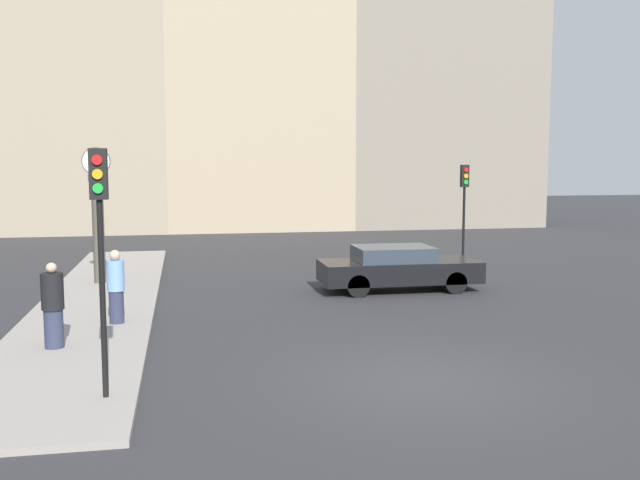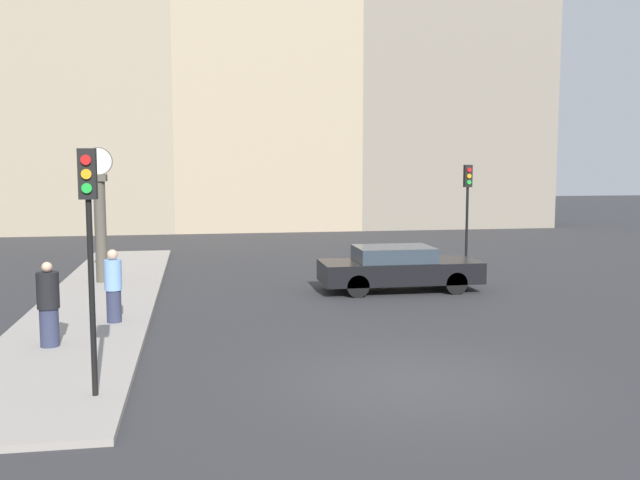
# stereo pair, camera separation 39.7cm
# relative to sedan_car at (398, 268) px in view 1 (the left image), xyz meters

# --- Properties ---
(ground_plane) EXTENTS (120.00, 120.00, 0.00)m
(ground_plane) POSITION_rel_sedan_car_xyz_m (-2.13, -8.30, -0.67)
(ground_plane) COLOR #2D2D30
(sidewalk_corner) EXTENTS (2.95, 20.13, 0.11)m
(sidewalk_corner) POSITION_rel_sedan_car_xyz_m (-8.27, -0.24, -0.61)
(sidewalk_corner) COLOR gray
(sidewalk_corner) RESTS_ON ground_plane
(building_row) EXTENTS (32.32, 5.00, 15.23)m
(building_row) POSITION_rel_sedan_car_xyz_m (-2.22, 19.85, 6.61)
(building_row) COLOR gray
(building_row) RESTS_ON ground_plane
(sedan_car) EXTENTS (4.56, 1.77, 1.29)m
(sedan_car) POSITION_rel_sedan_car_xyz_m (0.00, 0.00, 0.00)
(sedan_car) COLOR black
(sedan_car) RESTS_ON ground_plane
(traffic_light_near) EXTENTS (0.26, 0.24, 3.80)m
(traffic_light_near) POSITION_rel_sedan_car_xyz_m (-7.28, -8.47, 2.17)
(traffic_light_near) COLOR black
(traffic_light_near) RESTS_ON sidewalk_corner
(traffic_light_far) EXTENTS (0.26, 0.24, 3.60)m
(traffic_light_far) POSITION_rel_sedan_car_xyz_m (3.43, 3.53, 1.92)
(traffic_light_far) COLOR black
(traffic_light_far) RESTS_ON ground_plane
(street_clock) EXTENTS (0.83, 0.44, 4.02)m
(street_clock) POSITION_rel_sedan_car_xyz_m (-8.54, 2.35, 1.38)
(street_clock) COLOR #4C473D
(street_clock) RESTS_ON sidewalk_corner
(pedestrian_black_jacket) EXTENTS (0.43, 0.43, 1.67)m
(pedestrian_black_jacket) POSITION_rel_sedan_car_xyz_m (-8.57, -5.26, 0.27)
(pedestrian_black_jacket) COLOR #2D334C
(pedestrian_black_jacket) RESTS_ON sidewalk_corner
(pedestrian_blue_stripe) EXTENTS (0.39, 0.39, 1.65)m
(pedestrian_blue_stripe) POSITION_rel_sedan_car_xyz_m (-7.57, -3.29, 0.26)
(pedestrian_blue_stripe) COLOR #2D334C
(pedestrian_blue_stripe) RESTS_ON sidewalk_corner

